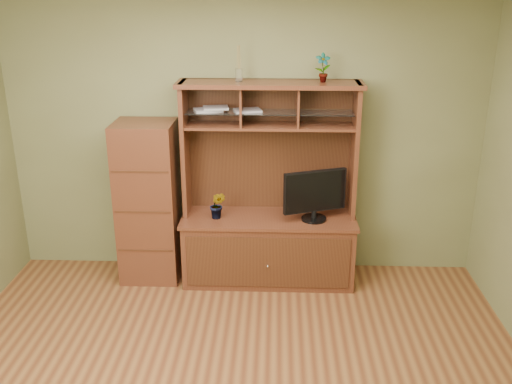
{
  "coord_description": "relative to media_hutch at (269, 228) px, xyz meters",
  "views": [
    {
      "loc": [
        0.31,
        -3.26,
        2.72
      ],
      "look_at": [
        0.14,
        1.2,
        1.08
      ],
      "focal_mm": 40.0,
      "sensor_mm": 36.0,
      "label": 1
    }
  ],
  "objects": [
    {
      "name": "room",
      "position": [
        -0.24,
        -1.73,
        0.83
      ],
      "size": [
        4.54,
        4.04,
        2.74
      ],
      "color": "#5C311A",
      "rests_on": "ground"
    },
    {
      "name": "media_hutch",
      "position": [
        0.0,
        0.0,
        0.0
      ],
      "size": [
        1.66,
        0.61,
        1.9
      ],
      "color": "#4F2516",
      "rests_on": "room"
    },
    {
      "name": "monitor",
      "position": [
        0.42,
        -0.08,
        0.38
      ],
      "size": [
        0.58,
        0.25,
        0.48
      ],
      "rotation": [
        0.0,
        0.0,
        0.36
      ],
      "color": "black",
      "rests_on": "media_hutch"
    },
    {
      "name": "orchid_plant",
      "position": [
        -0.47,
        -0.08,
        0.26
      ],
      "size": [
        0.17,
        0.15,
        0.26
      ],
      "primitive_type": "imported",
      "rotation": [
        0.0,
        0.0,
        -0.22
      ],
      "color": "#326021",
      "rests_on": "media_hutch"
    },
    {
      "name": "top_plant",
      "position": [
        0.46,
        0.08,
        1.5
      ],
      "size": [
        0.14,
        0.1,
        0.25
      ],
      "primitive_type": "imported",
      "rotation": [
        0.0,
        0.0,
        0.09
      ],
      "color": "#3B6C26",
      "rests_on": "media_hutch"
    },
    {
      "name": "reed_diffuser",
      "position": [
        -0.27,
        0.08,
        1.5
      ],
      "size": [
        0.06,
        0.06,
        0.32
      ],
      "color": "silver",
      "rests_on": "media_hutch"
    },
    {
      "name": "magazines",
      "position": [
        -0.42,
        0.08,
        1.13
      ],
      "size": [
        0.64,
        0.25,
        0.04
      ],
      "color": "#AEAFB3",
      "rests_on": "media_hutch"
    },
    {
      "name": "side_cabinet",
      "position": [
        -1.14,
        0.0,
        0.25
      ],
      "size": [
        0.55,
        0.5,
        1.54
      ],
      "color": "#4F2516",
      "rests_on": "room"
    }
  ]
}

